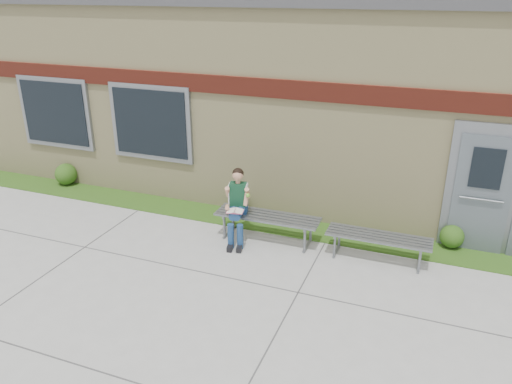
% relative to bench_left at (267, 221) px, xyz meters
% --- Properties ---
extents(ground, '(80.00, 80.00, 0.00)m').
position_rel_bench_left_xyz_m(ground, '(0.03, -1.96, -0.38)').
color(ground, '#9E9E99').
rests_on(ground, ground).
extents(grass_strip, '(16.00, 0.80, 0.02)m').
position_rel_bench_left_xyz_m(grass_strip, '(0.03, 0.64, -0.37)').
color(grass_strip, '#264312').
rests_on(grass_strip, ground).
extents(school_building, '(16.20, 6.22, 4.20)m').
position_rel_bench_left_xyz_m(school_building, '(0.03, 4.03, 1.72)').
color(school_building, beige).
rests_on(school_building, ground).
extents(bench_left, '(1.92, 0.56, 0.50)m').
position_rel_bench_left_xyz_m(bench_left, '(0.00, 0.00, 0.00)').
color(bench_left, slate).
rests_on(bench_left, ground).
extents(bench_right, '(1.75, 0.49, 0.45)m').
position_rel_bench_left_xyz_m(bench_right, '(2.00, -0.00, -0.03)').
color(bench_right, slate).
rests_on(bench_right, ground).
extents(girl, '(0.52, 0.81, 1.36)m').
position_rel_bench_left_xyz_m(girl, '(-0.51, -0.20, 0.34)').
color(girl, navy).
rests_on(girl, ground).
extents(shrub_west, '(0.50, 0.50, 0.50)m').
position_rel_bench_left_xyz_m(shrub_west, '(-5.34, 0.89, -0.11)').
color(shrub_west, '#264312').
rests_on(shrub_west, grass_strip).
extents(shrub_mid, '(0.39, 0.39, 0.39)m').
position_rel_bench_left_xyz_m(shrub_mid, '(-0.95, 0.89, -0.17)').
color(shrub_mid, '#264312').
rests_on(shrub_mid, grass_strip).
extents(shrub_east, '(0.42, 0.42, 0.42)m').
position_rel_bench_left_xyz_m(shrub_east, '(3.17, 0.89, -0.15)').
color(shrub_east, '#264312').
rests_on(shrub_east, grass_strip).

